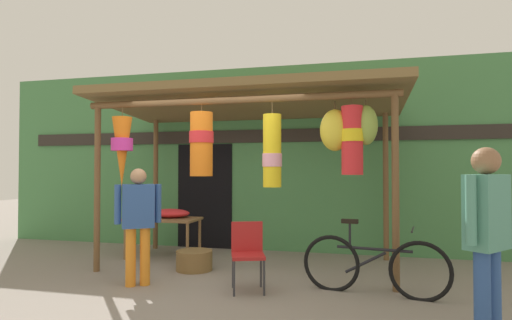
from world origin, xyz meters
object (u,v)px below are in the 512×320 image
(wicker_basket_by_table, at_px, (194,260))
(folding_chair, at_px, (248,250))
(flower_heap_on_table, at_px, (171,213))
(vendor_in_orange, at_px, (487,229))
(parked_bicycle, at_px, (373,266))
(customer_foreground, at_px, (138,217))
(display_table, at_px, (163,222))

(wicker_basket_by_table, bearing_deg, folding_chair, -37.31)
(flower_heap_on_table, distance_m, wicker_basket_by_table, 1.22)
(folding_chair, xyz_separation_m, vendor_in_orange, (2.40, -1.20, 0.50))
(parked_bicycle, bearing_deg, customer_foreground, -173.90)
(wicker_basket_by_table, bearing_deg, parked_bicycle, -13.90)
(display_table, xyz_separation_m, flower_heap_on_table, (0.10, 0.07, 0.15))
(display_table, relative_size, wicker_basket_by_table, 2.26)
(flower_heap_on_table, xyz_separation_m, parked_bicycle, (3.32, -1.38, -0.41))
(folding_chair, distance_m, wicker_basket_by_table, 1.36)
(customer_foreground, bearing_deg, wicker_basket_by_table, 67.45)
(parked_bicycle, relative_size, vendor_in_orange, 1.02)
(wicker_basket_by_table, distance_m, vendor_in_orange, 4.07)
(folding_chair, xyz_separation_m, wicker_basket_by_table, (-1.04, 0.79, -0.36))
(folding_chair, distance_m, parked_bicycle, 1.55)
(folding_chair, bearing_deg, wicker_basket_by_table, 142.69)
(customer_foreground, bearing_deg, vendor_in_orange, -15.10)
(display_table, distance_m, flower_heap_on_table, 0.20)
(wicker_basket_by_table, distance_m, parked_bicycle, 2.66)
(folding_chair, bearing_deg, vendor_in_orange, -26.45)
(parked_bicycle, height_order, vendor_in_orange, vendor_in_orange)
(folding_chair, bearing_deg, parked_bicycle, 5.85)
(display_table, xyz_separation_m, vendor_in_orange, (4.29, -2.66, 0.40))
(display_table, height_order, vendor_in_orange, vendor_in_orange)
(folding_chair, relative_size, customer_foreground, 0.55)
(parked_bicycle, bearing_deg, display_table, 159.04)
(flower_heap_on_table, xyz_separation_m, folding_chair, (1.79, -1.54, -0.25))
(display_table, bearing_deg, customer_foreground, -74.42)
(folding_chair, distance_m, vendor_in_orange, 2.73)
(vendor_in_orange, xyz_separation_m, customer_foreground, (-3.84, 1.04, -0.12))
(flower_heap_on_table, distance_m, vendor_in_orange, 5.01)
(parked_bicycle, bearing_deg, flower_heap_on_table, 157.38)
(display_table, relative_size, folding_chair, 1.46)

